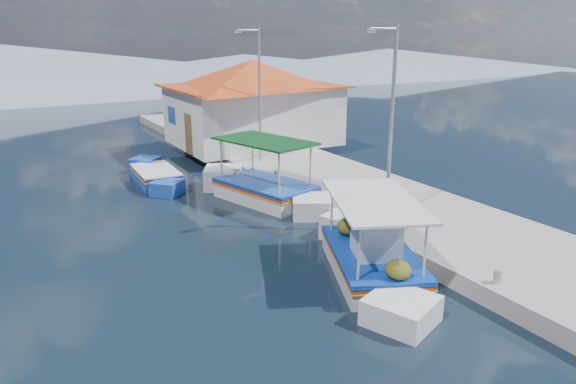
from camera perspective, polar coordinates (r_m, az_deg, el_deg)
ground at (r=13.60m, az=0.85°, el=-10.39°), size 160.00×160.00×0.00m
quay at (r=21.23m, az=6.31°, el=0.39°), size 5.00×44.00×0.50m
bollards at (r=19.38m, az=2.61°, el=0.11°), size 0.20×17.20×0.30m
main_caique at (r=14.38m, az=8.84°, el=-7.04°), size 3.88×6.52×2.34m
caique_green_canopy at (r=20.35m, az=-2.55°, el=0.19°), size 3.35×6.82×2.65m
caique_blue_hull at (r=23.43m, az=-14.18°, el=1.57°), size 1.73×5.35×0.95m
harbor_building at (r=28.46m, az=-3.86°, el=9.85°), size 10.49×10.49×4.40m
lamp_post_near at (r=16.54m, az=10.97°, el=8.30°), size 1.21×0.14×6.00m
lamp_post_far at (r=24.03m, az=-3.31°, el=11.16°), size 1.21×0.14×6.00m
mountain_ridge at (r=67.73m, az=-19.40°, el=12.38°), size 171.40×96.00×5.50m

